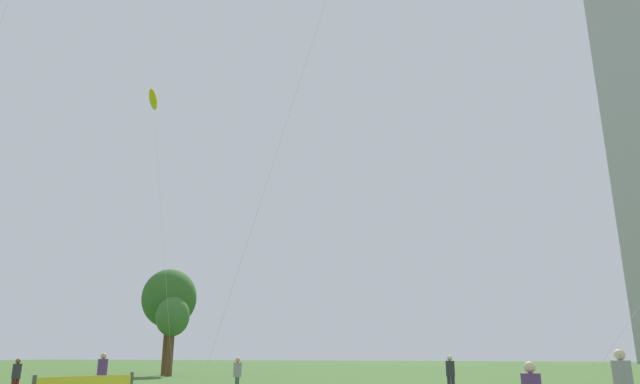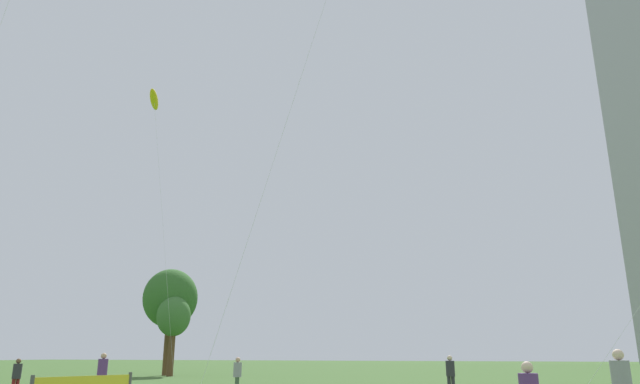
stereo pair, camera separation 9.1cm
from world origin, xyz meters
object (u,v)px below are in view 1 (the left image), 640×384
at_px(kite_flying_4, 153,100).
at_px(person_standing_2, 450,373).
at_px(park_tree_0, 173,318).
at_px(person_standing_3, 237,374).
at_px(park_tree_1, 169,299).
at_px(person_standing_0, 102,372).
at_px(person_standing_4, 16,375).

bearing_deg(kite_flying_4, person_standing_2, -28.00).
height_order(kite_flying_4, park_tree_0, kite_flying_4).
xyz_separation_m(person_standing_3, park_tree_0, (-15.58, 18.50, 3.77)).
bearing_deg(park_tree_1, park_tree_0, -45.86).
distance_m(person_standing_0, person_standing_2, 14.80).
xyz_separation_m(person_standing_0, person_standing_4, (-3.50, -1.02, -0.13)).
xyz_separation_m(person_standing_3, park_tree_1, (-17.01, 19.98, 5.52)).
height_order(person_standing_0, person_standing_2, person_standing_0).
height_order(person_standing_2, park_tree_1, park_tree_1).
bearing_deg(kite_flying_4, park_tree_1, 57.63).
bearing_deg(person_standing_0, person_standing_2, 16.66).
relative_size(person_standing_0, person_standing_2, 1.06).
distance_m(person_standing_2, kite_flying_4, 39.17).
relative_size(person_standing_0, person_standing_3, 1.11).
relative_size(kite_flying_4, park_tree_1, 2.81).
relative_size(person_standing_4, kite_flying_4, 0.06).
xyz_separation_m(park_tree_0, park_tree_1, (-1.43, 1.47, 1.75)).
height_order(person_standing_0, park_tree_1, park_tree_1).
bearing_deg(kite_flying_4, person_standing_4, -64.11).
height_order(person_standing_2, person_standing_4, person_standing_2).
bearing_deg(person_standing_4, person_standing_0, -47.28).
distance_m(person_standing_4, park_tree_1, 26.15).
height_order(person_standing_3, kite_flying_4, kite_flying_4).
xyz_separation_m(person_standing_3, kite_flying_4, (-18.64, 17.41, 23.77)).
height_order(person_standing_2, person_standing_3, person_standing_2).
distance_m(person_standing_0, park_tree_1, 26.62).
bearing_deg(person_standing_4, park_tree_1, 46.61).
relative_size(person_standing_0, park_tree_1, 0.20).
bearing_deg(park_tree_0, person_standing_2, -32.74).
relative_size(person_standing_2, kite_flying_4, 0.07).
distance_m(person_standing_0, person_standing_3, 5.61).
bearing_deg(person_standing_3, person_standing_4, 100.90).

